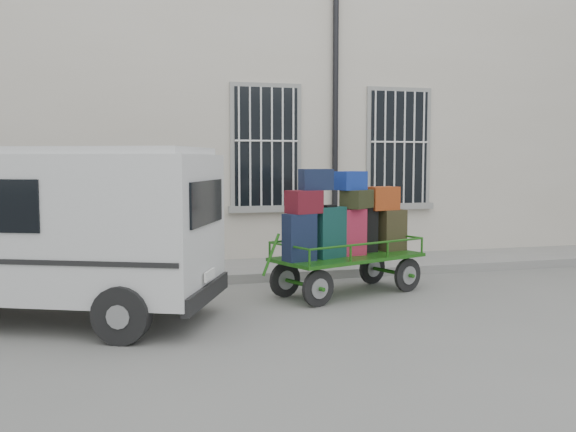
# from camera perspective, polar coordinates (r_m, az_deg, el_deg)

# --- Properties ---
(ground) EXTENTS (80.00, 80.00, 0.00)m
(ground) POSITION_cam_1_polar(r_m,az_deg,el_deg) (9.52, 4.63, -7.16)
(ground) COLOR slate
(ground) RESTS_ON ground
(building) EXTENTS (24.00, 5.15, 6.00)m
(building) POSITION_cam_1_polar(r_m,az_deg,el_deg) (14.63, -2.75, 8.89)
(building) COLOR beige
(building) RESTS_ON ground
(sidewalk) EXTENTS (24.00, 1.70, 0.15)m
(sidewalk) POSITION_cam_1_polar(r_m,az_deg,el_deg) (11.56, 0.89, -4.61)
(sidewalk) COLOR gray
(sidewalk) RESTS_ON ground
(luggage_cart) EXTENTS (2.68, 1.75, 1.88)m
(luggage_cart) POSITION_cam_1_polar(r_m,az_deg,el_deg) (9.55, 5.21, -1.38)
(luggage_cart) COLOR black
(luggage_cart) RESTS_ON ground
(van) EXTENTS (4.59, 3.32, 2.15)m
(van) POSITION_cam_1_polar(r_m,az_deg,el_deg) (8.51, -21.01, -0.52)
(van) COLOR silver
(van) RESTS_ON ground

